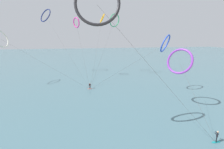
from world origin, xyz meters
The scene contains 11 objects.
sea_water centered at (0.00, 108.93, 0.04)m, with size 400.00×200.00×0.08m, color #476B75.
surfer_coral centered at (-3.64, 36.89, 0.82)m, with size 1.40×0.60×1.70m.
surfer_teal centered at (11.83, 11.14, 0.82)m, with size 1.40×0.72×1.70m.
kite_ivory centered at (-27.17, 44.37, 13.77)m, with size 25.29×10.30×16.30m.
kite_navy centered at (-17.63, 58.70, 21.84)m, with size 16.87×24.76×24.32m.
kite_charcoal centered at (-3.48, 15.37, 17.76)m, with size 18.14×5.59×20.43m.
kite_violet centered at (12.84, 22.09, 9.53)m, with size 4.12×13.58×12.00m.
kite_amber centered at (2.56, 54.29, 20.79)m, with size 7.21×19.23×22.47m.
kite_cobalt centered at (14.52, 30.54, 12.56)m, with size 20.49×8.64×14.77m.
kite_magenta centered at (-6.63, 49.56, 18.71)m, with size 4.23×14.29×20.44m.
kite_emerald centered at (6.19, 50.03, 19.73)m, with size 12.09×14.94×21.98m.
Camera 1 is at (-5.59, -3.48, 13.87)m, focal length 24.25 mm.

